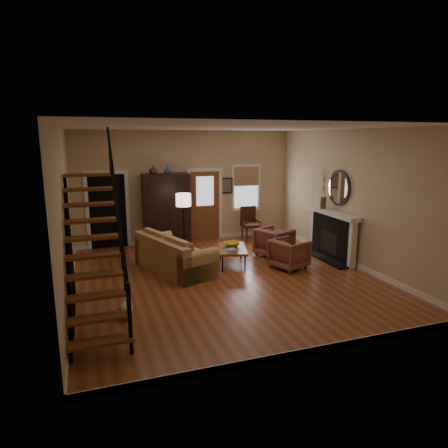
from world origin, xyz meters
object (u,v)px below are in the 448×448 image
object	(u,v)px
coffee_table	(232,256)
armchair_right	(274,242)
floor_lamp	(184,226)
side_chair	(251,224)
armchair_left	(289,254)
armoire	(166,210)
sofa	(175,254)

from	to	relation	value
coffee_table	armchair_right	xyz separation A→B (m)	(1.33, 0.36, 0.16)
floor_lamp	side_chair	xyz separation A→B (m)	(2.35, 1.12, -0.34)
armchair_left	side_chair	distance (m)	2.80
armchair_left	armchair_right	xyz separation A→B (m)	(0.12, 1.04, 0.02)
armoire	side_chair	xyz separation A→B (m)	(2.55, -0.20, -0.54)
sofa	coffee_table	world-z (taller)	sofa
floor_lamp	armchair_left	bearing A→B (deg)	-37.42
sofa	floor_lamp	bearing A→B (deg)	45.10
side_chair	armchair_right	bearing A→B (deg)	-91.83
armchair_right	side_chair	bearing A→B (deg)	-24.76
coffee_table	armoire	bearing A→B (deg)	116.68
floor_lamp	side_chair	size ratio (longest dim) A/B	1.66
armoire	floor_lamp	world-z (taller)	armoire
armchair_right	floor_lamp	size ratio (longest dim) A/B	0.49
sofa	armchair_right	bearing A→B (deg)	-12.11
coffee_table	side_chair	world-z (taller)	side_chair
side_chair	floor_lamp	bearing A→B (deg)	-154.55
armchair_left	armchair_right	size ratio (longest dim) A/B	0.94
floor_lamp	sofa	bearing A→B (deg)	-115.56
coffee_table	floor_lamp	world-z (taller)	floor_lamp
floor_lamp	coffee_table	bearing A→B (deg)	-45.86
armchair_right	floor_lamp	xyz separation A→B (m)	(-2.30, 0.63, 0.47)
armchair_left	armchair_right	distance (m)	1.04
sofa	coffee_table	xyz separation A→B (m)	(1.44, -0.01, -0.19)
armoire	armchair_right	bearing A→B (deg)	-38.06
coffee_table	floor_lamp	xyz separation A→B (m)	(-0.97, 1.00, 0.63)
armchair_left	floor_lamp	bearing A→B (deg)	32.25
sofa	armchair_right	size ratio (longest dim) A/B	2.67
sofa	armchair_right	xyz separation A→B (m)	(2.77, 0.35, -0.04)
armoire	sofa	xyz separation A→B (m)	(-0.27, -2.30, -0.64)
armchair_right	armoire	bearing A→B (deg)	29.02
armoire	armchair_left	bearing A→B (deg)	-51.48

